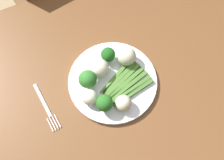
% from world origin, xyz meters
% --- Properties ---
extents(ground_plane, '(6.00, 6.00, 0.02)m').
position_xyz_m(ground_plane, '(0.00, 0.00, -0.01)').
color(ground_plane, tan).
extents(dining_table, '(1.13, 0.97, 0.76)m').
position_xyz_m(dining_table, '(0.00, 0.00, 0.65)').
color(dining_table, brown).
rests_on(dining_table, ground_plane).
extents(chair, '(0.45, 0.45, 0.87)m').
position_xyz_m(chair, '(-0.03, -0.62, 0.50)').
color(chair, brown).
rests_on(chair, ground_plane).
extents(plate, '(0.28, 0.28, 0.01)m').
position_xyz_m(plate, '(0.00, -0.06, 0.77)').
color(plate, white).
rests_on(plate, dining_table).
extents(asparagus_bundle, '(0.16, 0.12, 0.01)m').
position_xyz_m(asparagus_bundle, '(-0.03, -0.03, 0.78)').
color(asparagus_bundle, '#47752D').
rests_on(asparagus_bundle, plate).
extents(broccoli_front, '(0.05, 0.05, 0.06)m').
position_xyz_m(broccoli_front, '(0.06, 0.01, 0.81)').
color(broccoli_front, '#568E33').
rests_on(broccoli_front, plate).
extents(broccoli_outer_edge, '(0.05, 0.05, 0.07)m').
position_xyz_m(broccoli_outer_edge, '(0.07, -0.08, 0.81)').
color(broccoli_outer_edge, '#609E3D').
rests_on(broccoli_outer_edge, plate).
extents(broccoli_near_center, '(0.05, 0.05, 0.06)m').
position_xyz_m(broccoli_near_center, '(-0.02, -0.13, 0.81)').
color(broccoli_near_center, '#4C7F2B').
rests_on(broccoli_near_center, plate).
extents(cauliflower_right, '(0.06, 0.06, 0.06)m').
position_xyz_m(cauliflower_right, '(-0.07, -0.10, 0.81)').
color(cauliflower_right, beige).
rests_on(cauliflower_right, plate).
extents(cauliflower_back, '(0.05, 0.05, 0.05)m').
position_xyz_m(cauliflower_back, '(0.09, -0.03, 0.80)').
color(cauliflower_back, silver).
rests_on(cauliflower_back, plate).
extents(cauliflower_front_left, '(0.05, 0.05, 0.05)m').
position_xyz_m(cauliflower_front_left, '(0.01, 0.03, 0.80)').
color(cauliflower_front_left, beige).
rests_on(cauliflower_front_left, plate).
extents(cauliflower_edge, '(0.06, 0.06, 0.06)m').
position_xyz_m(cauliflower_edge, '(0.02, -0.10, 0.81)').
color(cauliflower_edge, silver).
rests_on(cauliflower_edge, plate).
extents(fork, '(0.03, 0.17, 0.00)m').
position_xyz_m(fork, '(0.22, -0.07, 0.76)').
color(fork, silver).
rests_on(fork, dining_table).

